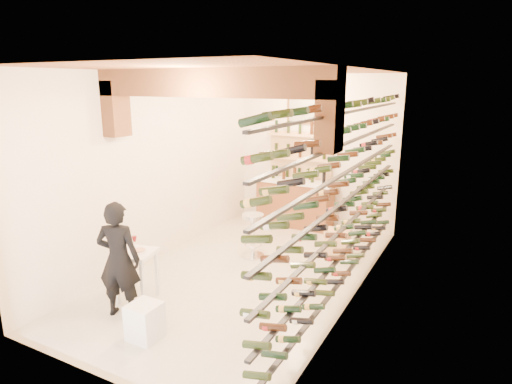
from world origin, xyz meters
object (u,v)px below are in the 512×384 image
at_px(white_stool, 145,321).
at_px(chrome_barstool, 253,232).
at_px(tasting_table, 136,260).
at_px(crate_lower, 337,250).
at_px(person, 119,260).
at_px(back_counter, 295,201).
at_px(wine_rack, 343,192).

xyz_separation_m(white_stool, chrome_barstool, (-0.07, 2.86, 0.23)).
height_order(tasting_table, chrome_barstool, tasting_table).
height_order(white_stool, crate_lower, white_stool).
distance_m(person, chrome_barstool, 2.66).
bearing_deg(white_stool, person, 156.53).
xyz_separation_m(person, crate_lower, (1.91, 3.29, -0.66)).
bearing_deg(chrome_barstool, tasting_table, -108.00).
bearing_deg(back_counter, person, -96.76).
height_order(white_stool, person, person).
bearing_deg(white_stool, wine_rack, 52.25).
xyz_separation_m(tasting_table, white_stool, (0.77, -0.71, -0.37)).
distance_m(wine_rack, crate_lower, 2.02).
distance_m(tasting_table, chrome_barstool, 2.27).
relative_size(tasting_table, person, 0.56).
relative_size(back_counter, crate_lower, 3.99).
distance_m(back_counter, chrome_barstool, 2.00).
xyz_separation_m(back_counter, white_stool, (0.12, -4.86, -0.31)).
bearing_deg(tasting_table, chrome_barstool, 59.42).
relative_size(tasting_table, chrome_barstool, 1.12).
bearing_deg(wine_rack, back_counter, 124.66).
height_order(tasting_table, white_stool, tasting_table).
distance_m(wine_rack, tasting_table, 3.05).
xyz_separation_m(white_stool, crate_lower, (1.25, 3.58, -0.10)).
distance_m(white_stool, crate_lower, 3.79).
bearing_deg(tasting_table, wine_rack, 18.67).
bearing_deg(back_counter, chrome_barstool, -88.51).
height_order(wine_rack, chrome_barstool, wine_rack).
bearing_deg(tasting_table, crate_lower, 42.34).
relative_size(wine_rack, person, 3.63).
distance_m(back_counter, person, 4.61).
xyz_separation_m(tasting_table, chrome_barstool, (0.70, 2.16, -0.14)).
relative_size(tasting_table, crate_lower, 2.07).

